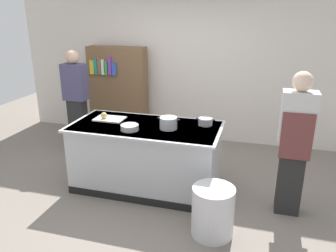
{
  "coord_description": "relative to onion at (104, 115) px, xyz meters",
  "views": [
    {
      "loc": [
        1.42,
        -3.91,
        2.34
      ],
      "look_at": [
        0.25,
        0.2,
        0.85
      ],
      "focal_mm": 35.93,
      "sensor_mm": 36.0,
      "label": 1
    }
  ],
  "objects": [
    {
      "name": "trash_bin",
      "position": [
        1.66,
        -0.85,
        -0.68
      ],
      "size": [
        0.46,
        0.46,
        0.56
      ],
      "primitive_type": "cylinder",
      "color": "silver",
      "rests_on": "ground_plane"
    },
    {
      "name": "ground_plane",
      "position": [
        0.63,
        -0.07,
        -0.96
      ],
      "size": [
        10.0,
        10.0,
        0.0
      ],
      "primitive_type": "plane",
      "color": "slate"
    },
    {
      "name": "person_chef",
      "position": [
        2.46,
        -0.17,
        -0.05
      ],
      "size": [
        0.38,
        0.25,
        1.72
      ],
      "rotation": [
        0.0,
        0.0,
        1.67
      ],
      "color": "#242424",
      "rests_on": "ground_plane"
    },
    {
      "name": "counter_island",
      "position": [
        0.63,
        -0.07,
        -0.5
      ],
      "size": [
        1.98,
        0.98,
        0.9
      ],
      "color": "#B7BABF",
      "rests_on": "ground_plane"
    },
    {
      "name": "back_wall",
      "position": [
        0.63,
        2.03,
        0.54
      ],
      "size": [
        6.4,
        0.12,
        3.0
      ],
      "primitive_type": "cube",
      "color": "silver",
      "rests_on": "ground_plane"
    },
    {
      "name": "bookshelf",
      "position": [
        -0.56,
        1.73,
        -0.11
      ],
      "size": [
        1.1,
        0.31,
        1.7
      ],
      "color": "brown",
      "rests_on": "ground_plane"
    },
    {
      "name": "person_guest",
      "position": [
        -0.94,
        0.87,
        -0.05
      ],
      "size": [
        0.38,
        0.24,
        1.72
      ],
      "rotation": [
        0.0,
        0.0,
        -1.65
      ],
      "color": "#272727",
      "rests_on": "ground_plane"
    },
    {
      "name": "mixing_bowl",
      "position": [
        0.49,
        -0.29,
        -0.03
      ],
      "size": [
        0.23,
        0.23,
        0.07
      ],
      "primitive_type": "cylinder",
      "color": "#B7BABF",
      "rests_on": "counter_island"
    },
    {
      "name": "cutting_board",
      "position": [
        0.07,
        0.04,
        -0.05
      ],
      "size": [
        0.4,
        0.28,
        0.02
      ],
      "primitive_type": "cube",
      "color": "silver",
      "rests_on": "counter_island"
    },
    {
      "name": "stock_pot",
      "position": [
        0.95,
        -0.1,
        0.01
      ],
      "size": [
        0.29,
        0.22,
        0.15
      ],
      "color": "#B7BABF",
      "rests_on": "counter_island"
    },
    {
      "name": "onion",
      "position": [
        0.0,
        0.0,
        0.0
      ],
      "size": [
        0.09,
        0.09,
        0.09
      ],
      "primitive_type": "sphere",
      "color": "tan",
      "rests_on": "cutting_board"
    },
    {
      "name": "sauce_pan",
      "position": [
        1.37,
        0.17,
        -0.02
      ],
      "size": [
        0.25,
        0.19,
        0.1
      ],
      "color": "#99999E",
      "rests_on": "counter_island"
    }
  ]
}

